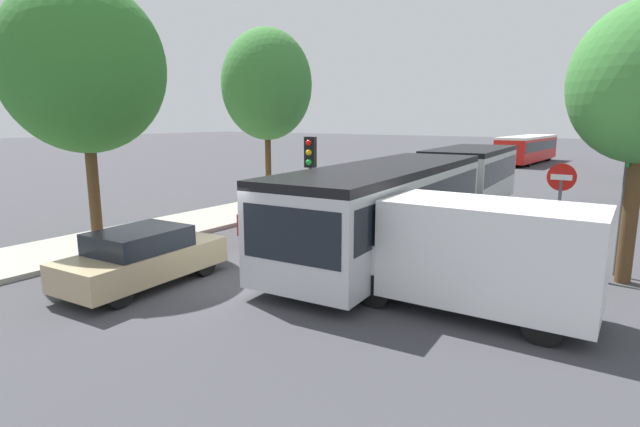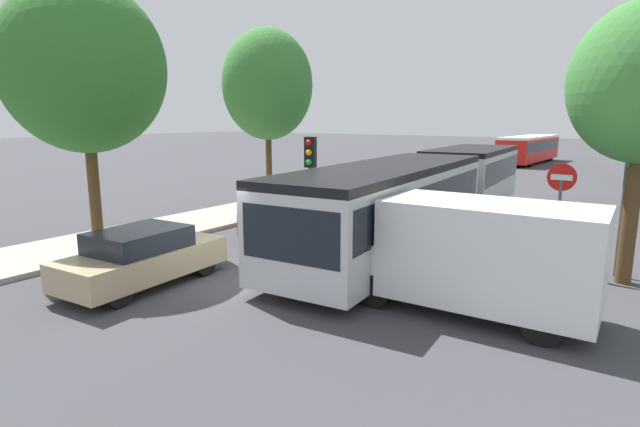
# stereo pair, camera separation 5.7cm
# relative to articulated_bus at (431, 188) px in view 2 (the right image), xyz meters

# --- Properties ---
(ground_plane) EXTENTS (200.00, 200.00, 0.00)m
(ground_plane) POSITION_rel_articulated_bus_xyz_m (-1.66, -8.10, -1.53)
(ground_plane) COLOR #3D3D42
(kerb_strip_left) EXTENTS (3.20, 48.58, 0.14)m
(kerb_strip_left) POSITION_rel_articulated_bus_xyz_m (-7.73, 11.20, -1.46)
(kerb_strip_left) COLOR #9E998E
(kerb_strip_left) RESTS_ON ground
(articulated_bus) EXTENTS (3.89, 17.93, 2.64)m
(articulated_bus) POSITION_rel_articulated_bus_xyz_m (0.00, 0.00, 0.00)
(articulated_bus) COLOR silver
(articulated_bus) RESTS_ON ground
(city_bus_rear) EXTENTS (2.90, 11.18, 2.39)m
(city_bus_rear) POSITION_rel_articulated_bus_xyz_m (-3.36, 30.49, -0.14)
(city_bus_rear) COLOR red
(city_bus_rear) RESTS_ON ground
(queued_car_tan) EXTENTS (1.94, 4.09, 1.39)m
(queued_car_tan) POSITION_rel_articulated_bus_xyz_m (-3.29, -9.47, -0.82)
(queued_car_tan) COLOR tan
(queued_car_tan) RESTS_ON ground
(queued_car_red) EXTENTS (2.08, 4.39, 1.49)m
(queued_car_red) POSITION_rel_articulated_bus_xyz_m (-3.47, -3.14, -0.77)
(queued_car_red) COLOR #B21E19
(queued_car_red) RESTS_ON ground
(queued_car_blue) EXTENTS (2.06, 4.33, 1.47)m
(queued_car_blue) POSITION_rel_articulated_bus_xyz_m (-3.37, 3.27, -0.78)
(queued_car_blue) COLOR #284799
(queued_car_blue) RESTS_ON ground
(queued_car_white) EXTENTS (2.09, 4.41, 1.49)m
(queued_car_white) POSITION_rel_articulated_bus_xyz_m (-3.44, 8.82, -0.77)
(queued_car_white) COLOR white
(queued_car_white) RESTS_ON ground
(queued_car_green) EXTENTS (1.97, 4.16, 1.41)m
(queued_car_green) POSITION_rel_articulated_bus_xyz_m (-3.58, 15.70, -0.81)
(queued_car_green) COLOR #236638
(queued_car_green) RESTS_ON ground
(white_van) EXTENTS (5.05, 2.11, 2.31)m
(white_van) POSITION_rel_articulated_bus_xyz_m (3.74, -6.67, -0.28)
(white_van) COLOR white
(white_van) RESTS_ON ground
(traffic_light) EXTENTS (0.37, 0.39, 3.40)m
(traffic_light) POSITION_rel_articulated_bus_xyz_m (-1.98, -4.47, 0.97)
(traffic_light) COLOR #56595E
(traffic_light) RESTS_ON ground
(no_entry_sign) EXTENTS (0.70, 0.08, 2.82)m
(no_entry_sign) POSITION_rel_articulated_bus_xyz_m (4.57, -2.68, 0.35)
(no_entry_sign) COLOR #56595E
(no_entry_sign) RESTS_ON ground
(direction_sign_post) EXTENTS (0.16, 1.40, 3.60)m
(direction_sign_post) POSITION_rel_articulated_bus_xyz_m (5.93, -2.22, 1.03)
(direction_sign_post) COLOR #56595E
(direction_sign_post) RESTS_ON ground
(tree_left_near) EXTENTS (4.58, 4.58, 7.80)m
(tree_left_near) POSITION_rel_articulated_bus_xyz_m (-7.24, -8.20, 3.82)
(tree_left_near) COLOR #51381E
(tree_left_near) RESTS_ON ground
(tree_left_mid) EXTENTS (3.82, 3.82, 7.66)m
(tree_left_mid) POSITION_rel_articulated_bus_xyz_m (-7.51, 0.12, 3.80)
(tree_left_mid) COLOR #51381E
(tree_left_mid) RESTS_ON ground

